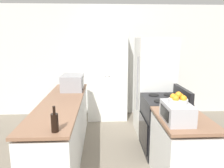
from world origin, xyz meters
name	(u,v)px	position (x,y,z in m)	size (l,w,h in m)	color
wall_back	(109,61)	(0.00, 3.39, 1.30)	(7.00, 0.06, 2.60)	silver
counter_left	(63,129)	(-0.79, 1.36, 0.43)	(0.60, 2.52, 0.90)	silver
counter_right	(181,153)	(0.79, 0.56, 0.43)	(0.60, 0.93, 0.90)	silver
pantry_cabinet	(107,74)	(-0.05, 3.05, 1.04)	(0.88, 0.60, 2.08)	white
stove	(163,124)	(0.81, 1.44, 0.46)	(0.66, 0.78, 1.06)	black
refrigerator	(154,86)	(0.83, 2.22, 0.92)	(0.71, 0.71, 1.84)	white
microwave	(73,83)	(-0.71, 2.08, 1.03)	(0.39, 0.51, 0.28)	#939399
wine_bottle	(55,122)	(-0.65, 0.23, 1.00)	(0.07, 0.07, 0.27)	black
toaster_oven	(177,113)	(0.66, 0.44, 1.00)	(0.29, 0.44, 0.21)	#B2B2B7
fruit_bowl	(178,99)	(0.67, 0.45, 1.15)	(0.21, 0.21, 0.13)	silver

